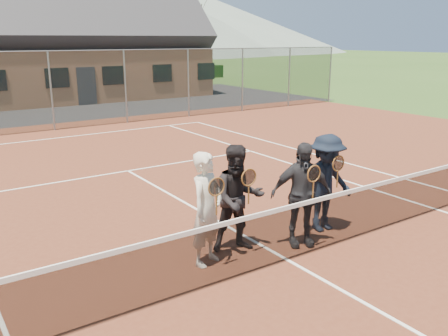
{
  "coord_description": "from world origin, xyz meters",
  "views": [
    {
      "loc": [
        -4.73,
        -5.14,
        3.45
      ],
      "look_at": [
        -0.22,
        1.5,
        1.25
      ],
      "focal_mm": 38.0,
      "sensor_mm": 36.0,
      "label": 1
    }
  ],
  "objects_px": {
    "player_a": "(207,209)",
    "player_b": "(238,199)",
    "player_c": "(301,194)",
    "clubhouse": "(69,29)",
    "player_d": "(326,183)",
    "tennis_net": "(289,230)"
  },
  "relations": [
    {
      "from": "player_a",
      "to": "player_b",
      "type": "xyz_separation_m",
      "value": [
        0.69,
        0.12,
        -0.0
      ]
    },
    {
      "from": "player_b",
      "to": "player_c",
      "type": "height_order",
      "value": "same"
    },
    {
      "from": "player_c",
      "to": "player_b",
      "type": "bearing_deg",
      "value": 157.27
    },
    {
      "from": "clubhouse",
      "to": "player_d",
      "type": "distance_m",
      "value": 23.74
    },
    {
      "from": "tennis_net",
      "to": "player_b",
      "type": "bearing_deg",
      "value": 117.66
    },
    {
      "from": "clubhouse",
      "to": "player_d",
      "type": "xyz_separation_m",
      "value": [
        -2.6,
        -23.39,
        -3.07
      ]
    },
    {
      "from": "player_a",
      "to": "player_d",
      "type": "distance_m",
      "value": 2.5
    },
    {
      "from": "tennis_net",
      "to": "player_d",
      "type": "distance_m",
      "value": 1.57
    },
    {
      "from": "tennis_net",
      "to": "player_b",
      "type": "height_order",
      "value": "player_b"
    },
    {
      "from": "clubhouse",
      "to": "player_a",
      "type": "xyz_separation_m",
      "value": [
        -5.1,
        -23.33,
        -3.07
      ]
    },
    {
      "from": "player_b",
      "to": "player_d",
      "type": "distance_m",
      "value": 1.82
    },
    {
      "from": "player_d",
      "to": "clubhouse",
      "type": "bearing_deg",
      "value": 83.66
    },
    {
      "from": "clubhouse",
      "to": "player_b",
      "type": "xyz_separation_m",
      "value": [
        -4.41,
        -23.21,
        -3.07
      ]
    },
    {
      "from": "tennis_net",
      "to": "clubhouse",
      "type": "bearing_deg",
      "value": 80.54
    },
    {
      "from": "tennis_net",
      "to": "clubhouse",
      "type": "height_order",
      "value": "clubhouse"
    },
    {
      "from": "clubhouse",
      "to": "player_c",
      "type": "relative_size",
      "value": 8.67
    },
    {
      "from": "tennis_net",
      "to": "player_b",
      "type": "distance_m",
      "value": 0.97
    },
    {
      "from": "player_b",
      "to": "player_d",
      "type": "relative_size",
      "value": 1.0
    },
    {
      "from": "player_c",
      "to": "player_d",
      "type": "bearing_deg",
      "value": 15.86
    },
    {
      "from": "player_c",
      "to": "clubhouse",
      "type": "bearing_deg",
      "value": 81.77
    },
    {
      "from": "tennis_net",
      "to": "player_d",
      "type": "relative_size",
      "value": 6.49
    },
    {
      "from": "clubhouse",
      "to": "player_b",
      "type": "bearing_deg",
      "value": -100.77
    }
  ]
}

